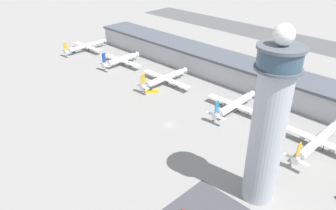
% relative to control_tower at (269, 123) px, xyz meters
% --- Properties ---
extents(ground_plane, '(1000.00, 1000.00, 0.00)m').
position_rel_control_tower_xyz_m(ground_plane, '(-59.07, 12.27, -31.49)').
color(ground_plane, gray).
extents(terminal_building, '(275.21, 25.00, 15.01)m').
position_rel_control_tower_xyz_m(terminal_building, '(-59.07, 82.27, -23.89)').
color(terminal_building, '#B2B2B7').
rests_on(terminal_building, ground).
extents(runway_strip, '(412.81, 44.00, 0.01)m').
position_rel_control_tower_xyz_m(runway_strip, '(-59.07, 197.28, -31.49)').
color(runway_strip, '#515154').
rests_on(runway_strip, ground).
extents(control_tower, '(14.88, 14.88, 64.78)m').
position_rel_control_tower_xyz_m(control_tower, '(0.00, 0.00, 0.00)').
color(control_tower, '#ADB2BC').
rests_on(control_tower, ground).
extents(airplane_gate_alpha, '(33.38, 40.62, 11.59)m').
position_rel_control_tower_xyz_m(airplane_gate_alpha, '(-189.55, 46.68, -27.20)').
color(airplane_gate_alpha, silver).
rests_on(airplane_gate_alpha, ground).
extents(airplane_gate_bravo, '(36.45, 32.97, 13.14)m').
position_rel_control_tower_xyz_m(airplane_gate_bravo, '(-143.56, 47.29, -27.37)').
color(airplane_gate_bravo, white).
rests_on(airplane_gate_bravo, ground).
extents(airplane_gate_charlie, '(39.58, 39.52, 12.50)m').
position_rel_control_tower_xyz_m(airplane_gate_charlie, '(-96.45, 46.08, -27.37)').
color(airplane_gate_charlie, silver).
rests_on(airplane_gate_charlie, ground).
extents(airplane_gate_delta, '(35.62, 37.15, 12.81)m').
position_rel_control_tower_xyz_m(airplane_gate_delta, '(-43.58, 47.76, -27.31)').
color(airplane_gate_delta, white).
rests_on(airplane_gate_delta, ground).
extents(airplane_gate_echo, '(32.63, 43.54, 13.03)m').
position_rel_control_tower_xyz_m(airplane_gate_echo, '(3.33, 44.91, -26.88)').
color(airplane_gate_echo, white).
rests_on(airplane_gate_echo, ground).
extents(service_truck_fuel, '(6.35, 2.41, 2.82)m').
position_rel_control_tower_xyz_m(service_truck_fuel, '(-195.80, 36.83, -30.52)').
color(service_truck_fuel, black).
rests_on(service_truck_fuel, ground).
extents(service_truck_baggage, '(6.94, 7.94, 3.15)m').
position_rel_control_tower_xyz_m(service_truck_baggage, '(-93.86, 31.78, -30.40)').
color(service_truck_baggage, black).
rests_on(service_truck_baggage, ground).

